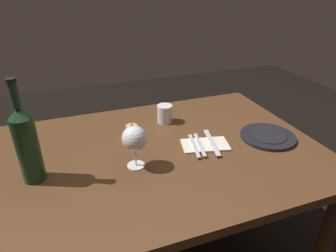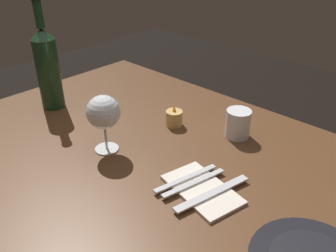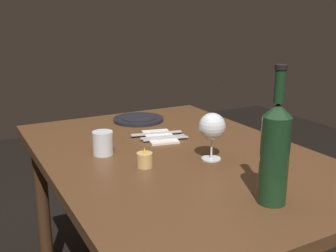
% 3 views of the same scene
% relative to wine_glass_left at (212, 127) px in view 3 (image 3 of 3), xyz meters
% --- Properties ---
extents(dining_table, '(1.30, 0.90, 0.74)m').
position_rel_wine_glass_left_xyz_m(dining_table, '(0.11, 0.07, -0.20)').
color(dining_table, '#56351E').
rests_on(dining_table, ground).
extents(wine_glass_left, '(0.09, 0.09, 0.16)m').
position_rel_wine_glass_left_xyz_m(wine_glass_left, '(0.00, 0.00, 0.00)').
color(wine_glass_left, white).
rests_on(wine_glass_left, dining_table).
extents(wine_bottle, '(0.08, 0.08, 0.36)m').
position_rel_wine_glass_left_xyz_m(wine_bottle, '(-0.35, 0.05, 0.03)').
color(wine_bottle, '#19381E').
rests_on(wine_bottle, dining_table).
extents(water_tumbler, '(0.07, 0.07, 0.08)m').
position_rel_wine_glass_left_xyz_m(water_tumbler, '(0.22, 0.31, -0.08)').
color(water_tumbler, white).
rests_on(water_tumbler, dining_table).
extents(votive_candle, '(0.05, 0.05, 0.07)m').
position_rel_wine_glass_left_xyz_m(votive_candle, '(0.04, 0.23, -0.09)').
color(votive_candle, '#DBB266').
rests_on(votive_candle, dining_table).
extents(dinner_plate, '(0.23, 0.23, 0.02)m').
position_rel_wine_glass_left_xyz_m(dinner_plate, '(0.59, 0.01, -0.11)').
color(dinner_plate, black).
rests_on(dinner_plate, dining_table).
extents(folded_napkin, '(0.21, 0.15, 0.01)m').
position_rel_wine_glass_left_xyz_m(folded_napkin, '(0.30, 0.04, -0.11)').
color(folded_napkin, silver).
rests_on(folded_napkin, dining_table).
extents(fork_inner, '(0.05, 0.18, 0.00)m').
position_rel_wine_glass_left_xyz_m(fork_inner, '(0.28, 0.04, -0.10)').
color(fork_inner, silver).
rests_on(fork_inner, folded_napkin).
extents(fork_outer, '(0.05, 0.18, 0.00)m').
position_rel_wine_glass_left_xyz_m(fork_outer, '(0.25, 0.04, -0.10)').
color(fork_outer, silver).
rests_on(fork_outer, folded_napkin).
extents(table_knife, '(0.07, 0.21, 0.00)m').
position_rel_wine_glass_left_xyz_m(table_knife, '(0.33, 0.04, -0.10)').
color(table_knife, silver).
rests_on(table_knife, folded_napkin).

